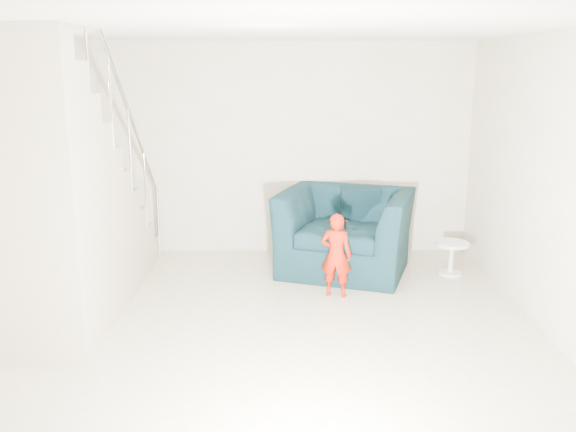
% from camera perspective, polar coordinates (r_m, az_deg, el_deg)
% --- Properties ---
extents(floor, '(5.50, 5.50, 0.00)m').
position_cam_1_polar(floor, '(5.58, -1.49, -11.47)').
color(floor, tan).
rests_on(floor, ground).
extents(ceiling, '(5.50, 5.50, 0.00)m').
position_cam_1_polar(ceiling, '(5.06, -1.69, 17.39)').
color(ceiling, silver).
rests_on(ceiling, back_wall).
extents(back_wall, '(5.00, 0.00, 5.00)m').
position_cam_1_polar(back_wall, '(7.87, -1.17, 6.22)').
color(back_wall, '#BAAD97').
rests_on(back_wall, floor).
extents(front_wall, '(5.00, 0.00, 5.00)m').
position_cam_1_polar(front_wall, '(2.52, -2.89, -10.24)').
color(front_wall, '#BAAD97').
rests_on(front_wall, floor).
extents(right_wall, '(0.00, 5.50, 5.50)m').
position_cam_1_polar(right_wall, '(5.68, 24.54, 2.08)').
color(right_wall, '#BAAD97').
rests_on(right_wall, floor).
extents(armchair, '(1.81, 1.69, 0.96)m').
position_cam_1_polar(armchair, '(7.28, 5.39, -1.43)').
color(armchair, black).
rests_on(armchair, floor).
extents(toddler, '(0.38, 0.30, 0.91)m').
position_cam_1_polar(toddler, '(6.45, 4.52, -3.67)').
color(toddler, '#AA1E05').
rests_on(toddler, floor).
extents(side_table, '(0.39, 0.39, 0.39)m').
position_cam_1_polar(side_table, '(7.41, 15.04, -3.34)').
color(side_table, silver).
rests_on(side_table, floor).
extents(staircase, '(1.02, 3.03, 3.62)m').
position_cam_1_polar(staircase, '(6.15, -20.40, -0.58)').
color(staircase, '#ADA089').
rests_on(staircase, floor).
extents(cushion, '(0.48, 0.23, 0.48)m').
position_cam_1_polar(cushion, '(7.56, 6.76, 1.04)').
color(cushion, black).
rests_on(cushion, armchair).
extents(throw, '(0.04, 0.45, 0.50)m').
position_cam_1_polar(throw, '(7.23, 0.26, -0.45)').
color(throw, black).
rests_on(throw, armchair).
extents(phone, '(0.03, 0.05, 0.10)m').
position_cam_1_polar(phone, '(6.34, 5.47, -0.86)').
color(phone, black).
rests_on(phone, toddler).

